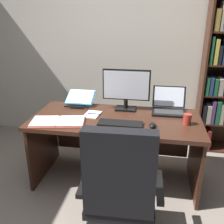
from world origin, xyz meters
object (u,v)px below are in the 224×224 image
(desk, at_px, (117,132))
(office_chair, at_px, (120,199))
(monitor, at_px, (126,89))
(coffee_mug, at_px, (187,119))
(computer_mouse, at_px, (152,125))
(keyboard, at_px, (120,124))
(notepad, at_px, (92,114))
(laptop, at_px, (169,107))
(reading_stand_with_book, at_px, (80,98))
(pen, at_px, (94,114))
(open_binder, at_px, (58,122))

(desk, xyz_separation_m, office_chair, (0.17, -0.92, -0.09))
(monitor, xyz_separation_m, coffee_mug, (0.62, -0.31, -0.17))
(office_chair, distance_m, computer_mouse, 0.77)
(keyboard, bearing_deg, notepad, 147.64)
(monitor, height_order, keyboard, monitor)
(monitor, bearing_deg, notepad, -144.97)
(keyboard, distance_m, computer_mouse, 0.30)
(laptop, relative_size, reading_stand_with_book, 1.10)
(office_chair, xyz_separation_m, notepad, (-0.42, 0.89, 0.29))
(pen, bearing_deg, monitor, 36.77)
(desk, relative_size, monitor, 3.33)
(monitor, bearing_deg, desk, -108.83)
(computer_mouse, xyz_separation_m, reading_stand_with_book, (-0.84, 0.50, 0.05))
(desk, bearing_deg, reading_stand_with_book, 151.06)
(pen, relative_size, coffee_mug, 1.34)
(computer_mouse, height_order, coffee_mug, coffee_mug)
(keyboard, relative_size, computer_mouse, 4.04)
(computer_mouse, relative_size, coffee_mug, 1.00)
(laptop, xyz_separation_m, keyboard, (-0.46, -0.44, -0.04))
(reading_stand_with_book, relative_size, notepad, 1.51)
(desk, relative_size, coffee_mug, 16.24)
(coffee_mug, bearing_deg, notepad, 174.88)
(desk, relative_size, laptop, 4.84)
(computer_mouse, bearing_deg, open_binder, -176.81)
(reading_stand_with_book, distance_m, notepad, 0.38)
(computer_mouse, xyz_separation_m, pen, (-0.60, 0.20, -0.01))
(keyboard, xyz_separation_m, open_binder, (-0.60, -0.05, -0.00))
(computer_mouse, distance_m, pen, 0.64)
(reading_stand_with_book, bearing_deg, laptop, -3.65)
(notepad, distance_m, coffee_mug, 0.95)
(monitor, xyz_separation_m, pen, (-0.30, -0.23, -0.21))
(office_chair, height_order, pen, office_chair)
(office_chair, height_order, open_binder, office_chair)
(desk, bearing_deg, monitor, 71.17)
(computer_mouse, relative_size, notepad, 0.50)
(office_chair, distance_m, reading_stand_with_book, 1.39)
(reading_stand_with_book, height_order, notepad, reading_stand_with_book)
(laptop, relative_size, keyboard, 0.83)
(monitor, xyz_separation_m, laptop, (0.46, 0.01, -0.17))
(desk, bearing_deg, coffee_mug, -10.09)
(office_chair, bearing_deg, computer_mouse, 71.58)
(notepad, height_order, coffee_mug, coffee_mug)
(reading_stand_with_book, bearing_deg, coffee_mug, -18.34)
(open_binder, relative_size, notepad, 2.65)
(notepad, relative_size, coffee_mug, 2.01)
(pen, bearing_deg, open_binder, -139.32)
(office_chair, relative_size, laptop, 2.97)
(notepad, distance_m, pen, 0.02)
(laptop, distance_m, pen, 0.80)
(desk, relative_size, notepad, 8.06)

